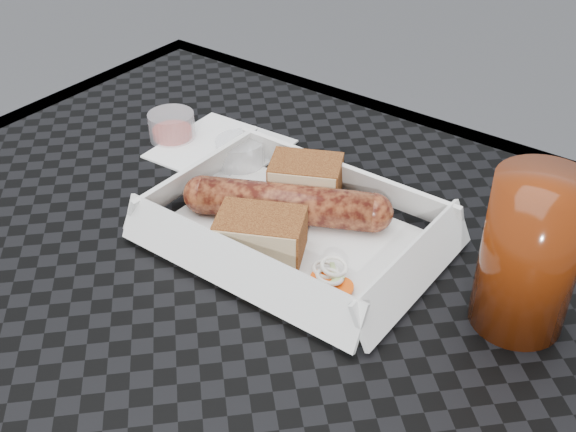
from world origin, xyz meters
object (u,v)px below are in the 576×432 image
object	(u,v)px
patio_table	(202,370)
drink_glass	(530,255)
bratwurst	(286,203)
food_tray	(295,237)

from	to	relation	value
patio_table	drink_glass	xyz separation A→B (m)	(0.21, 0.13, 0.14)
bratwurst	drink_glass	size ratio (longest dim) A/B	1.39
bratwurst	drink_glass	world-z (taller)	drink_glass
patio_table	drink_glass	distance (m)	0.28
food_tray	bratwurst	distance (m)	0.03
food_tray	drink_glass	size ratio (longest dim) A/B	1.73
food_tray	drink_glass	world-z (taller)	drink_glass
patio_table	food_tray	size ratio (longest dim) A/B	3.64
food_tray	bratwurst	xyz separation A→B (m)	(-0.02, 0.01, 0.02)
bratwurst	drink_glass	bearing A→B (deg)	0.75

